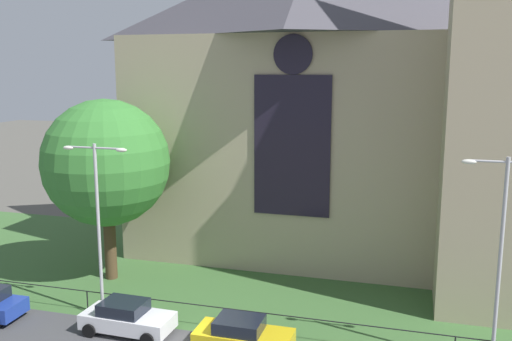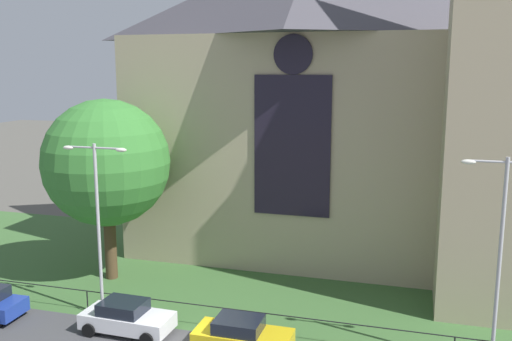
{
  "view_description": "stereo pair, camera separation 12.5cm",
  "coord_description": "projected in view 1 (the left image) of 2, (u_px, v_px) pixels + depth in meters",
  "views": [
    {
      "loc": [
        9.19,
        -20.58,
        12.1
      ],
      "look_at": [
        1.0,
        8.0,
        6.62
      ],
      "focal_mm": 39.39,
      "sensor_mm": 36.0,
      "label": 1
    },
    {
      "loc": [
        9.31,
        -20.54,
        12.1
      ],
      "look_at": [
        1.0,
        8.0,
        6.62
      ],
      "focal_mm": 39.39,
      "sensor_mm": 36.0,
      "label": 2
    }
  ],
  "objects": [
    {
      "name": "ground",
      "position": [
        249.0,
        273.0,
        33.59
      ],
      "size": [
        160.0,
        160.0,
        0.0
      ],
      "primitive_type": "plane",
      "color": "#56544C"
    },
    {
      "name": "parked_car_yellow",
      "position": [
        243.0,
        336.0,
        24.1
      ],
      "size": [
        4.2,
        2.03,
        1.51
      ],
      "rotation": [
        0.0,
        0.0,
        0.0
      ],
      "color": "gold",
      "rests_on": "ground"
    },
    {
      "name": "iron_railing",
      "position": [
        254.0,
        314.0,
        25.65
      ],
      "size": [
        34.88,
        0.07,
        1.13
      ],
      "color": "black",
      "rests_on": "ground"
    },
    {
      "name": "grass_verge",
      "position": [
        239.0,
        285.0,
        31.7
      ],
      "size": [
        120.0,
        20.0,
        0.01
      ],
      "primitive_type": "cube",
      "color": "#3D6633",
      "rests_on": "ground"
    },
    {
      "name": "streetlamp_near",
      "position": [
        98.0,
        209.0,
        26.86
      ],
      "size": [
        3.37,
        0.26,
        8.58
      ],
      "color": "#B2B2B7",
      "rests_on": "ground"
    },
    {
      "name": "tree_left_near",
      "position": [
        106.0,
        163.0,
        31.51
      ],
      "size": [
        7.16,
        7.16,
        10.41
      ],
      "color": "#4C3823",
      "rests_on": "ground"
    },
    {
      "name": "church_building",
      "position": [
        322.0,
        96.0,
        36.13
      ],
      "size": [
        23.2,
        16.2,
        26.0
      ],
      "color": "tan",
      "rests_on": "ground"
    },
    {
      "name": "streetlamp_far",
      "position": [
        502.0,
        238.0,
        21.98
      ],
      "size": [
        3.37,
        0.26,
        8.73
      ],
      "color": "#B2B2B7",
      "rests_on": "ground"
    },
    {
      "name": "parked_car_white",
      "position": [
        127.0,
        318.0,
        25.85
      ],
      "size": [
        4.24,
        2.1,
        1.51
      ],
      "rotation": [
        0.0,
        0.0,
        -0.02
      ],
      "color": "silver",
      "rests_on": "ground"
    }
  ]
}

